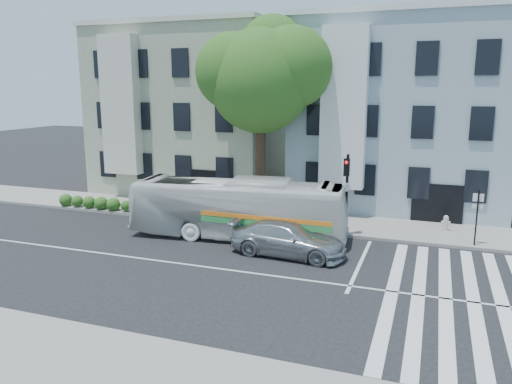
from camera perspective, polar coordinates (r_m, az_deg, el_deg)
The scene contains 12 objects.
ground at distance 20.90m, azimuth -7.36°, elevation -8.30°, with size 120.00×120.00×0.00m, color black.
sidewalk_far at distance 27.89m, azimuth 0.14°, elevation -2.86°, with size 80.00×4.00×0.15m, color gray.
sidewalk_near at distance 14.88m, azimuth -22.22°, elevation -17.57°, with size 80.00×4.00×0.15m, color gray.
building_left at distance 36.21m, azimuth -6.65°, elevation 9.15°, with size 12.00×10.00×11.00m, color gray.
building_right at distance 32.51m, azimuth 16.30°, elevation 8.46°, with size 12.00×10.00×11.00m, color #94A6B0.
street_tree at distance 27.66m, azimuth 0.79°, elevation 13.24°, with size 7.30×5.90×11.10m.
bus at distance 24.04m, azimuth -2.06°, elevation -1.88°, with size 10.47×2.45×2.92m, color silver.
sedan at distance 21.76m, azimuth 3.69°, elevation -5.36°, with size 5.06×2.06×1.47m, color #AFB3B6.
hedge at distance 29.64m, azimuth -14.65°, elevation -1.52°, with size 8.50×0.84×0.70m, color #2A6420, non-canonical shape.
traffic_signal at distance 24.08m, azimuth 10.31°, elevation 0.83°, with size 0.43×0.53×4.08m.
fire_hydrant at distance 26.68m, azimuth 20.86°, elevation -3.29°, with size 0.43×0.25×0.78m.
far_sign_pole at distance 24.47m, azimuth 23.97°, elevation -1.94°, with size 0.46×0.16×2.55m.
Camera 1 is at (9.09, -17.40, 7.17)m, focal length 35.00 mm.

